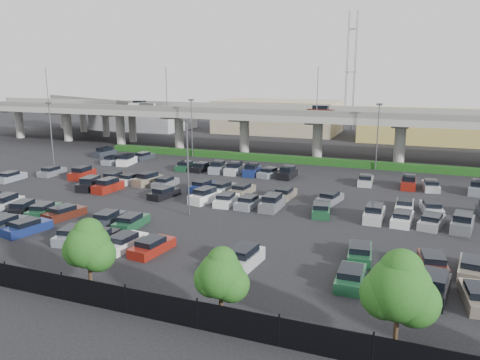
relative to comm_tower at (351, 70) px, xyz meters
The scene contains 10 objects.
ground 75.73m from the comm_tower, 93.09° to the right, with size 280.00×280.00×0.00m, color black.
overpass 43.10m from the comm_tower, 95.67° to the right, with size 150.00×13.00×15.80m.
on_ramp 64.67m from the comm_tower, 151.11° to the right, with size 50.93×30.13×8.80m.
hedge 51.42m from the comm_tower, 94.67° to the right, with size 66.00×1.60×1.10m, color #163710.
fence 103.13m from the comm_tower, 92.28° to the right, with size 70.00×0.10×2.00m.
tree_row 101.30m from the comm_tower, 91.88° to the right, with size 65.07×3.66×5.94m.
parked_cars 79.16m from the comm_tower, 94.45° to the right, with size 62.96×41.61×1.67m.
light_poles 73.06m from the comm_tower, 96.44° to the right, with size 66.90×48.38×10.30m.
distant_buildings 18.96m from the comm_tower, 55.50° to the right, with size 138.00×24.00×9.00m.
comm_tower is the anchor object (origin of this frame).
Camera 1 is at (22.49, -50.36, 14.82)m, focal length 35.00 mm.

